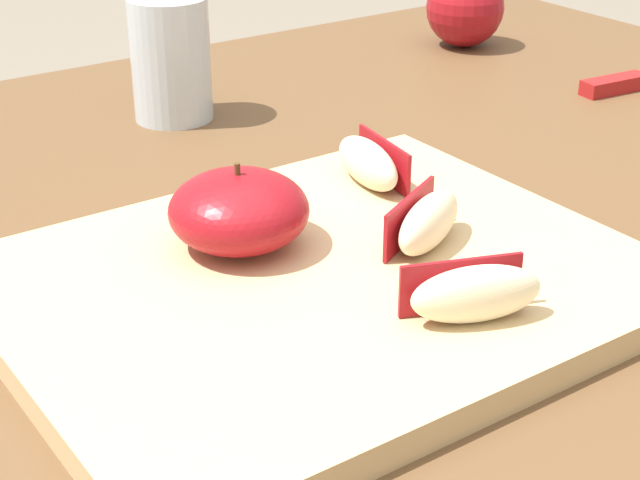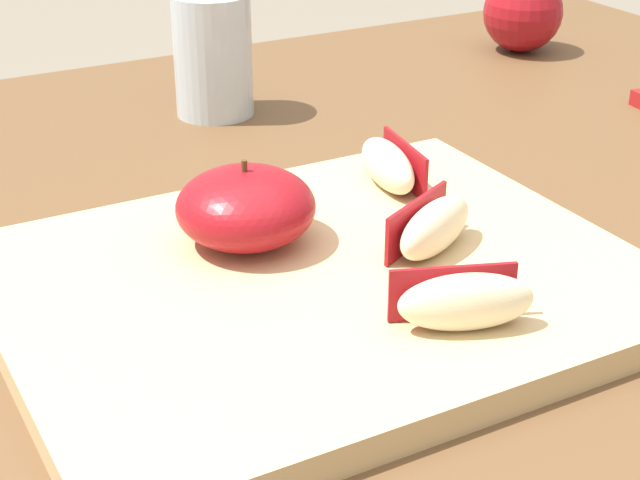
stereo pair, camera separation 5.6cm
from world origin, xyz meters
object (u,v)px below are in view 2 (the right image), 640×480
at_px(apple_wedge_near_knife, 389,165).
at_px(apple_wedge_middle, 434,227).
at_px(apple_half_skin_up, 246,207).
at_px(whole_apple_red_delicious, 523,12).
at_px(apple_wedge_back, 461,302).
at_px(drinking_glass_water, 213,55).
at_px(cutting_board, 320,284).

bearing_deg(apple_wedge_near_knife, apple_wedge_middle, -106.69).
xyz_separation_m(apple_half_skin_up, apple_wedge_near_knife, (0.12, 0.03, -0.01)).
xyz_separation_m(apple_wedge_near_knife, whole_apple_red_delicious, (0.34, 0.28, 0.01)).
distance_m(apple_wedge_near_knife, apple_wedge_back, 0.19).
bearing_deg(apple_wedge_back, apple_wedge_middle, 64.51).
bearing_deg(drinking_glass_water, apple_wedge_back, -95.95).
bearing_deg(apple_wedge_middle, apple_wedge_near_knife, 73.31).
bearing_deg(whole_apple_red_delicious, apple_wedge_near_knife, -140.75).
relative_size(whole_apple_red_delicious, drinking_glass_water, 0.86).
height_order(apple_half_skin_up, apple_wedge_middle, apple_half_skin_up).
bearing_deg(apple_wedge_near_knife, drinking_glass_water, 95.38).
height_order(apple_wedge_back, whole_apple_red_delicious, whole_apple_red_delicious).
xyz_separation_m(whole_apple_red_delicious, drinking_glass_water, (-0.36, -0.03, 0.01)).
bearing_deg(apple_half_skin_up, cutting_board, -68.83).
bearing_deg(apple_wedge_near_knife, cutting_board, -139.66).
bearing_deg(apple_wedge_middle, whole_apple_red_delicious, 45.39).
xyz_separation_m(apple_wedge_middle, whole_apple_red_delicious, (0.37, 0.37, 0.01)).
distance_m(apple_wedge_back, drinking_glass_water, 0.43).
relative_size(apple_half_skin_up, apple_wedge_middle, 1.13).
xyz_separation_m(cutting_board, apple_wedge_near_knife, (0.10, 0.09, 0.03)).
bearing_deg(whole_apple_red_delicious, drinking_glass_water, -175.42).
bearing_deg(cutting_board, apple_half_skin_up, 111.17).
relative_size(apple_wedge_near_knife, whole_apple_red_delicious, 0.83).
bearing_deg(drinking_glass_water, cutting_board, -103.07).
xyz_separation_m(apple_half_skin_up, whole_apple_red_delicious, (0.46, 0.31, -0.00)).
xyz_separation_m(apple_wedge_near_knife, apple_wedge_back, (-0.07, -0.18, 0.00)).
relative_size(apple_wedge_back, whole_apple_red_delicious, 0.84).
height_order(cutting_board, apple_wedge_back, apple_wedge_back).
xyz_separation_m(cutting_board, drinking_glass_water, (0.08, 0.33, 0.04)).
distance_m(cutting_board, apple_wedge_back, 0.10).
bearing_deg(whole_apple_red_delicious, apple_wedge_middle, -134.61).
height_order(apple_wedge_back, drinking_glass_water, drinking_glass_water).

